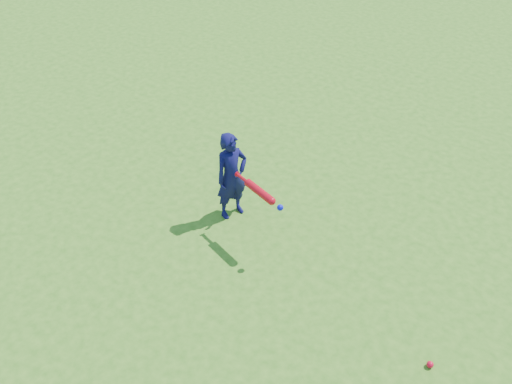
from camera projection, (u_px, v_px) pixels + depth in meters
ground at (243, 253)px, 7.08m from camera, size 80.00×80.00×0.00m
child at (232, 176)px, 7.28m from camera, size 0.41×0.52×1.24m
ground_ball_red at (430, 364)px, 5.78m from camera, size 0.07×0.07×0.07m
bat_swing at (261, 193)px, 6.74m from camera, size 0.85×0.26×0.10m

